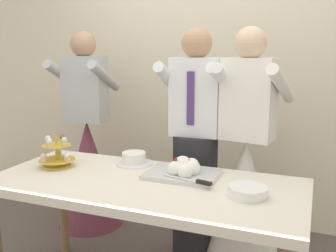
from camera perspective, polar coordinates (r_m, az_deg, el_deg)
rear_wall at (r=3.40m, az=6.44°, el=10.20°), size 5.20×0.10×2.90m
dessert_table at (r=2.24m, az=-3.54°, el=-9.98°), size 1.80×0.80×0.78m
cupcake_stand at (r=2.55m, az=-16.21°, el=-3.99°), size 0.23×0.23×0.21m
main_cake_tray at (r=2.28m, az=2.28°, el=-6.48°), size 0.43×0.33×0.12m
plate_stack at (r=2.02m, az=11.77°, el=-9.50°), size 0.21×0.21×0.05m
round_cake at (r=2.53m, az=-5.07°, el=-4.90°), size 0.24×0.24×0.08m
person_groom at (r=2.76m, az=4.05°, el=-4.82°), size 0.48×0.51×1.66m
person_bride at (r=2.72m, az=11.33°, el=-8.89°), size 0.56×0.56×1.66m
person_guest at (r=3.37m, az=-11.79°, el=-4.92°), size 0.56×0.56×1.66m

